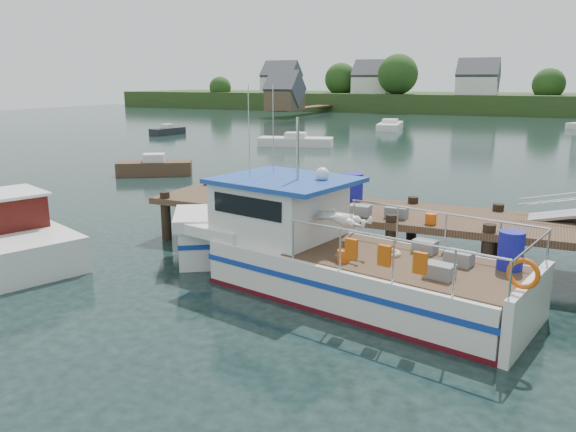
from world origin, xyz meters
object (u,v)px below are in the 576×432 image
at_px(moored_e, 168,131).
at_px(lobster_boat, 320,252).
at_px(moored_d, 390,125).
at_px(moored_rowboat, 155,167).
at_px(moored_a, 296,141).

bearing_deg(moored_e, lobster_boat, -48.87).
bearing_deg(lobster_boat, moored_d, 115.30).
xyz_separation_m(lobster_boat, moored_rowboat, (-14.68, 12.27, -0.48)).
distance_m(lobster_boat, moored_rowboat, 19.14).
bearing_deg(moored_e, moored_d, 39.10).
bearing_deg(lobster_boat, moored_a, 127.81).
height_order(moored_rowboat, moored_d, moored_rowboat).
height_order(lobster_boat, moored_rowboat, lobster_boat).
bearing_deg(lobster_boat, moored_e, 144.37).
bearing_deg(moored_d, lobster_boat, -55.61).
relative_size(moored_rowboat, moored_a, 0.67).
bearing_deg(moored_rowboat, moored_d, 81.11).
distance_m(moored_rowboat, moored_e, 23.72).
relative_size(moored_rowboat, moored_d, 0.63).
distance_m(moored_a, moored_e, 15.43).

